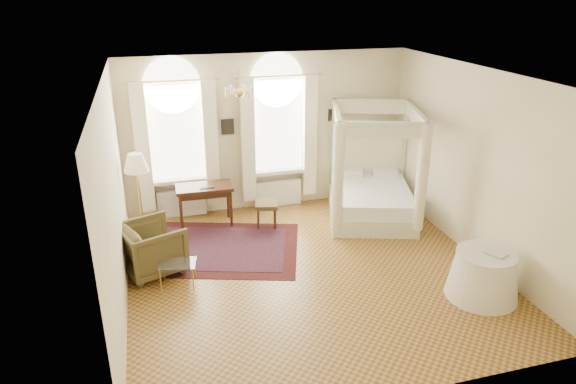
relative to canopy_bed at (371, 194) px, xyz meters
name	(u,v)px	position (x,y,z in m)	size (l,w,h in m)	color
ground	(310,272)	(-1.91, -1.79, -0.52)	(6.00, 6.00, 0.00)	#A06E2E
room_walls	(312,162)	(-1.91, -1.79, 1.46)	(6.00, 6.00, 6.00)	#FAE6BE
window_left	(177,149)	(-3.81, 1.08, 0.97)	(1.62, 0.27, 3.29)	silver
window_right	(279,141)	(-1.71, 1.08, 0.97)	(1.62, 0.27, 3.29)	silver
chandelier	(239,91)	(-2.81, -0.59, 2.38)	(0.51, 0.45, 0.50)	gold
wall_pictures	(272,122)	(-1.82, 1.18, 1.37)	(2.54, 0.03, 0.39)	black
canopy_bed	(371,194)	(0.00, 0.00, 0.00)	(2.26, 2.52, 2.30)	beige
nightstand	(388,188)	(0.79, 0.81, -0.26)	(0.37, 0.34, 0.53)	#33170D
nightstand_lamp	(391,164)	(0.85, 0.89, 0.28)	(0.28, 0.28, 0.41)	gold
writing_desk	(204,192)	(-3.37, 0.57, 0.19)	(1.13, 0.61, 0.84)	#33170D
laptop	(207,187)	(-3.33, 0.50, 0.32)	(0.29, 0.19, 0.02)	black
stool	(266,206)	(-2.20, 0.17, -0.10)	(0.53, 0.53, 0.51)	#453B1D
armchair	(152,248)	(-4.47, -1.04, -0.08)	(0.94, 0.97, 0.88)	#473D1E
coffee_table	(177,265)	(-4.10, -1.61, -0.16)	(0.66, 0.52, 0.40)	white
floor_lamp	(136,167)	(-4.61, 0.12, 0.97)	(0.45, 0.45, 1.75)	gold
oriental_rug	(216,248)	(-3.34, -0.52, -0.52)	(3.54, 2.99, 0.01)	#42110F
side_table	(483,275)	(0.45, -3.20, -0.15)	(1.11, 1.11, 0.76)	white
book	(492,256)	(0.46, -3.32, 0.25)	(0.22, 0.30, 0.03)	black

